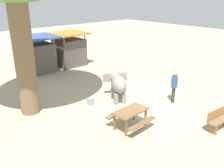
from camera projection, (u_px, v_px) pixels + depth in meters
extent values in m
plane|color=#BAA88C|center=(133.00, 108.00, 11.72)|extent=(60.00, 60.00, 0.00)
cylinder|color=gray|center=(113.00, 93.00, 12.77)|extent=(0.25, 0.25, 0.57)
cylinder|color=gray|center=(120.00, 92.00, 12.85)|extent=(0.25, 0.25, 0.57)
cylinder|color=gray|center=(116.00, 99.00, 12.06)|extent=(0.25, 0.25, 0.57)
cylinder|color=gray|center=(124.00, 98.00, 12.13)|extent=(0.25, 0.25, 0.57)
ellipsoid|color=gray|center=(118.00, 84.00, 12.23)|extent=(1.33, 1.59, 0.85)
sphere|color=gray|center=(115.00, 77.00, 13.00)|extent=(0.61, 0.61, 0.61)
cone|color=gray|center=(114.00, 84.00, 13.40)|extent=(0.19, 0.19, 0.95)
cube|color=gray|center=(108.00, 78.00, 12.84)|extent=(0.46, 0.31, 0.45)
cube|color=gray|center=(122.00, 77.00, 12.99)|extent=(0.46, 0.31, 0.45)
cylinder|color=#3F3833|center=(173.00, 95.00, 12.14)|extent=(0.14, 0.14, 0.82)
cylinder|color=#3F3833|center=(173.00, 94.00, 12.31)|extent=(0.14, 0.14, 0.82)
cylinder|color=#33598C|center=(174.00, 82.00, 11.98)|extent=(0.32, 0.32, 0.58)
sphere|color=tan|center=(175.00, 74.00, 11.84)|extent=(0.22, 0.22, 0.22)
cylinder|color=#33598C|center=(175.00, 83.00, 11.78)|extent=(0.09, 0.09, 0.55)
cylinder|color=#33598C|center=(174.00, 80.00, 12.17)|extent=(0.09, 0.09, 0.55)
cylinder|color=brown|center=(24.00, 56.00, 10.42)|extent=(0.87, 0.87, 5.40)
cube|color=olive|center=(221.00, 119.00, 9.75)|extent=(1.44, 0.55, 0.06)
cube|color=olive|center=(218.00, 113.00, 9.79)|extent=(1.40, 0.21, 0.40)
cube|color=olive|center=(213.00, 129.00, 9.55)|extent=(0.12, 0.37, 0.42)
cube|color=brown|center=(131.00, 111.00, 9.79)|extent=(1.54, 0.87, 0.06)
cylinder|color=brown|center=(134.00, 112.00, 10.54)|extent=(0.10, 0.10, 0.72)
cylinder|color=brown|center=(145.00, 117.00, 10.11)|extent=(0.10, 0.10, 0.72)
cylinder|color=brown|center=(115.00, 122.00, 9.75)|extent=(0.10, 0.10, 0.72)
cylinder|color=brown|center=(126.00, 128.00, 9.32)|extent=(0.10, 0.10, 0.72)
cube|color=brown|center=(120.00, 113.00, 10.31)|extent=(1.51, 0.31, 0.05)
cube|color=brown|center=(142.00, 123.00, 9.49)|extent=(1.51, 0.31, 0.05)
cube|color=#59514C|center=(38.00, 58.00, 16.73)|extent=(2.00, 1.80, 2.00)
cube|color=#3856B2|center=(35.00, 37.00, 16.21)|extent=(2.50, 2.50, 0.12)
cylinder|color=gray|center=(44.00, 51.00, 17.79)|extent=(0.10, 0.10, 2.40)
cylinder|color=gray|center=(55.00, 55.00, 16.66)|extent=(0.10, 0.10, 2.40)
cylinder|color=gray|center=(20.00, 55.00, 16.66)|extent=(0.10, 0.10, 2.40)
cylinder|color=gray|center=(30.00, 60.00, 15.53)|extent=(0.10, 0.10, 2.40)
cube|color=#59514C|center=(70.00, 52.00, 18.35)|extent=(2.00, 1.80, 2.00)
cube|color=orange|center=(68.00, 33.00, 17.83)|extent=(2.50, 2.50, 0.12)
cylinder|color=gray|center=(73.00, 47.00, 19.41)|extent=(0.10, 0.10, 2.40)
cylinder|color=gray|center=(85.00, 50.00, 18.28)|extent=(0.10, 0.10, 2.40)
cylinder|color=gray|center=(53.00, 50.00, 18.28)|extent=(0.10, 0.10, 2.40)
cylinder|color=gray|center=(65.00, 54.00, 17.15)|extent=(0.10, 0.10, 2.40)
cylinder|color=gray|center=(91.00, 101.00, 12.07)|extent=(0.36, 0.36, 0.32)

